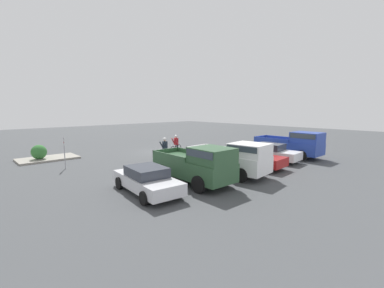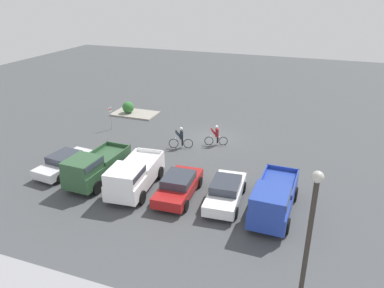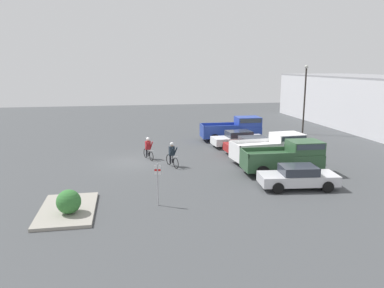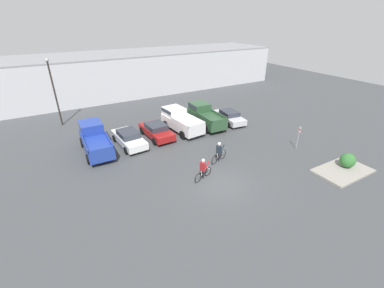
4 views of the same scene
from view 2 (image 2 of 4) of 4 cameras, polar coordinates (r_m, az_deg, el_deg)
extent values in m
plane|color=#424447|center=(30.82, 3.02, 0.83)|extent=(80.00, 80.00, 0.00)
cube|color=#233D9E|center=(21.32, 12.44, -8.14)|extent=(2.03, 5.46, 0.93)
cube|color=#233D9E|center=(19.47, 11.86, -8.24)|extent=(1.83, 2.20, 0.87)
cube|color=#333D47|center=(19.37, 11.90, -7.76)|extent=(1.88, 2.03, 0.38)
cube|color=#233D9E|center=(21.90, 15.47, -5.78)|extent=(0.13, 3.26, 0.25)
cube|color=#233D9E|center=(22.08, 10.66, -5.04)|extent=(0.13, 3.26, 0.25)
cube|color=#233D9E|center=(23.38, 13.67, -3.64)|extent=(1.95, 0.11, 0.25)
cylinder|color=black|center=(20.06, 14.30, -11.99)|extent=(0.23, 0.82, 0.82)
cylinder|color=black|center=(20.26, 8.77, -11.07)|extent=(0.23, 0.82, 0.82)
cylinder|color=black|center=(22.91, 15.47, -7.34)|extent=(0.23, 0.82, 0.82)
cylinder|color=black|center=(23.09, 10.67, -6.58)|extent=(0.23, 0.82, 0.82)
cube|color=white|center=(21.94, 5.13, -7.46)|extent=(2.08, 4.65, 0.61)
cube|color=#2D333D|center=(21.66, 5.18, -6.21)|extent=(1.72, 2.15, 0.49)
cylinder|color=black|center=(20.74, 6.71, -10.36)|extent=(0.23, 0.65, 0.64)
cylinder|color=black|center=(21.01, 1.95, -9.69)|extent=(0.23, 0.65, 0.64)
cylinder|color=black|center=(23.20, 7.94, -6.50)|extent=(0.23, 0.65, 0.64)
cylinder|color=black|center=(23.44, 3.70, -5.96)|extent=(0.23, 0.65, 0.64)
cube|color=maroon|center=(22.42, -2.06, -6.61)|extent=(2.06, 4.53, 0.60)
cube|color=#2D333D|center=(22.15, -2.08, -5.39)|extent=(1.74, 2.08, 0.49)
cylinder|color=black|center=(21.15, -0.96, -9.39)|extent=(0.22, 0.68, 0.67)
cylinder|color=black|center=(21.70, -5.59, -8.58)|extent=(0.22, 0.68, 0.67)
cylinder|color=black|center=(23.48, 1.20, -5.81)|extent=(0.22, 0.68, 0.67)
cylinder|color=black|center=(23.98, -3.00, -5.18)|extent=(0.22, 0.68, 0.67)
cube|color=white|center=(23.34, -8.52, -4.85)|extent=(2.46, 5.27, 0.96)
cube|color=white|center=(21.72, -10.21, -4.69)|extent=(2.01, 2.20, 0.74)
cube|color=#333D47|center=(21.64, -10.24, -4.31)|extent=(2.05, 2.05, 0.33)
cube|color=white|center=(23.58, -5.51, -2.73)|extent=(0.37, 3.06, 0.25)
cube|color=white|center=(24.26, -9.74, -2.20)|extent=(0.37, 3.06, 0.25)
cube|color=white|center=(25.15, -6.40, -1.04)|extent=(1.98, 0.27, 0.25)
cylinder|color=black|center=(21.95, -7.64, -8.07)|extent=(0.30, 0.84, 0.82)
cylinder|color=black|center=(22.70, -12.33, -7.29)|extent=(0.30, 0.84, 0.82)
cylinder|color=black|center=(24.51, -4.88, -4.38)|extent=(0.30, 0.84, 0.82)
cylinder|color=black|center=(25.19, -9.15, -3.81)|extent=(0.30, 0.84, 0.82)
cube|color=#2D5133|center=(24.80, -14.07, -3.51)|extent=(2.06, 5.05, 0.96)
cube|color=#2D5133|center=(23.38, -16.37, -3.11)|extent=(1.82, 2.05, 0.78)
cube|color=#333D47|center=(23.30, -16.42, -2.73)|extent=(1.87, 1.89, 0.34)
cube|color=#2D5133|center=(24.79, -11.16, -1.69)|extent=(0.17, 2.99, 0.25)
cube|color=#2D5133|center=(25.78, -14.59, -1.03)|extent=(0.17, 2.99, 0.25)
cube|color=#2D5133|center=(26.36, -11.15, -0.14)|extent=(1.91, 0.14, 0.25)
cylinder|color=black|center=(23.40, -14.22, -6.44)|extent=(0.25, 0.87, 0.87)
cylinder|color=black|center=(24.49, -17.88, -5.49)|extent=(0.25, 0.87, 0.87)
cylinder|color=black|center=(25.63, -10.25, -3.33)|extent=(0.25, 0.87, 0.87)
cylinder|color=black|center=(26.62, -13.76, -2.60)|extent=(0.25, 0.87, 0.87)
cube|color=silver|center=(26.67, -18.77, -2.89)|extent=(2.15, 4.48, 0.57)
cube|color=#2D333D|center=(26.46, -18.91, -1.88)|extent=(1.73, 2.09, 0.47)
cylinder|color=black|center=(25.36, -19.44, -4.98)|extent=(0.24, 0.64, 0.62)
cylinder|color=black|center=(26.53, -22.08, -4.12)|extent=(0.24, 0.64, 0.62)
cylinder|color=black|center=(27.11, -15.40, -2.58)|extent=(0.24, 0.64, 0.62)
cylinder|color=black|center=(28.20, -18.04, -1.87)|extent=(0.24, 0.64, 0.62)
torus|color=black|center=(28.99, -2.81, 0.10)|extent=(0.73, 0.29, 0.76)
torus|color=black|center=(28.93, -0.59, 0.07)|extent=(0.73, 0.29, 0.76)
cylinder|color=white|center=(28.88, -1.71, 0.42)|extent=(0.57, 0.22, 0.40)
cylinder|color=white|center=(28.80, -1.71, 0.81)|extent=(0.60, 0.23, 0.04)
cylinder|color=white|center=(28.87, -1.31, 0.42)|extent=(0.05, 0.05, 0.37)
cylinder|color=white|center=(28.82, -2.55, 0.87)|extent=(0.17, 0.44, 0.02)
cylinder|color=black|center=(28.81, -1.49, 0.27)|extent=(0.15, 0.15, 0.56)
cylinder|color=black|center=(28.97, -1.47, 0.41)|extent=(0.15, 0.15, 0.56)
cube|color=#1E2833|center=(28.67, -1.61, 1.42)|extent=(0.34, 0.42, 0.62)
cylinder|color=#1E2833|center=(28.53, -2.08, 1.30)|extent=(0.55, 0.26, 0.67)
cylinder|color=#1E2833|center=(28.84, -2.04, 1.56)|extent=(0.55, 0.26, 0.67)
sphere|color=tan|center=(28.51, -1.67, 2.22)|extent=(0.24, 0.24, 0.24)
sphere|color=silver|center=(28.49, -1.67, 2.33)|extent=(0.26, 0.26, 0.26)
torus|color=black|center=(29.51, 2.59, 0.48)|extent=(0.69, 0.27, 0.71)
torus|color=black|center=(29.55, 4.78, 0.45)|extent=(0.69, 0.27, 0.71)
cylinder|color=white|center=(29.45, 3.69, 0.77)|extent=(0.56, 0.22, 0.38)
cylinder|color=white|center=(29.38, 3.70, 1.13)|extent=(0.60, 0.23, 0.04)
cylinder|color=white|center=(29.46, 4.08, 0.77)|extent=(0.05, 0.05, 0.34)
cylinder|color=white|center=(29.36, 2.88, 1.18)|extent=(0.17, 0.44, 0.02)
cylinder|color=black|center=(29.39, 3.92, 0.63)|extent=(0.15, 0.15, 0.53)
cylinder|color=black|center=(29.56, 3.90, 0.76)|extent=(0.15, 0.15, 0.53)
cube|color=maroon|center=(29.26, 3.83, 1.74)|extent=(0.34, 0.42, 0.63)
cylinder|color=maroon|center=(29.09, 3.40, 1.62)|extent=(0.55, 0.26, 0.68)
cylinder|color=maroon|center=(29.41, 3.38, 1.87)|extent=(0.55, 0.26, 0.68)
sphere|color=tan|center=(29.10, 3.80, 2.52)|extent=(0.22, 0.22, 0.22)
sphere|color=silver|center=(29.08, 3.80, 2.62)|extent=(0.24, 0.24, 0.24)
cylinder|color=#9E9EA3|center=(33.15, -12.26, 3.94)|extent=(0.06, 0.06, 2.14)
cube|color=white|center=(32.92, -12.37, 5.17)|extent=(0.08, 0.30, 0.45)
cube|color=red|center=(32.92, -12.37, 5.17)|extent=(0.08, 0.30, 0.10)
cylinder|color=#2D2823|center=(13.16, 16.65, -18.01)|extent=(0.16, 0.16, 6.56)
sphere|color=#B2B2A8|center=(11.27, 18.62, -4.78)|extent=(0.36, 0.36, 0.36)
cube|color=gray|center=(36.97, -8.66, 4.60)|extent=(4.27, 2.55, 0.15)
sphere|color=#337033|center=(36.93, -9.71, 5.54)|extent=(1.11, 1.11, 1.11)
camera|label=1|loc=(25.04, -47.02, -2.28)|focal=24.00mm
camera|label=3|loc=(44.68, -31.92, 13.52)|focal=35.00mm
camera|label=4|loc=(39.11, 22.68, 19.79)|focal=24.00mm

